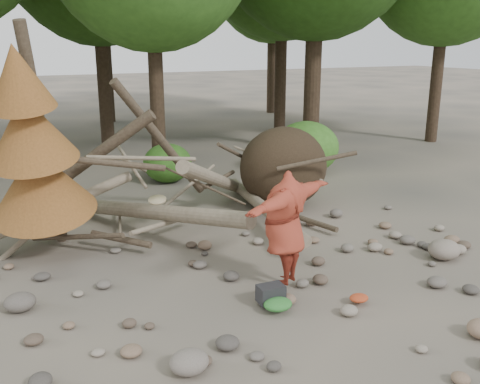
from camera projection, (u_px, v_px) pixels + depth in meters
name	position (u px, v px, depth m)	size (l,w,h in m)	color
ground	(278.00, 301.00, 8.46)	(120.00, 120.00, 0.00)	#514C44
deadfall_pile	(264.00, 172.00, 12.72)	(8.55, 5.24, 3.30)	#332619
dead_conifer	(33.00, 149.00, 9.49)	(2.06, 2.16, 4.35)	#4C3F30
bush_mid	(167.00, 163.00, 15.39)	(1.40, 1.40, 1.12)	#33691E
bush_right	(306.00, 147.00, 16.40)	(2.00, 2.00, 1.60)	#407D26
frisbee_thrower	(285.00, 227.00, 8.70)	(3.52, 1.65, 1.91)	maroon
backpack	(271.00, 297.00, 8.29)	(0.41, 0.27, 0.27)	black
cloth_green	(278.00, 307.00, 8.08)	(0.45, 0.38, 0.17)	#2C6E2C
cloth_orange	(359.00, 301.00, 8.33)	(0.31, 0.25, 0.11)	#A43A1C
boulder_front_left	(189.00, 362.00, 6.60)	(0.50, 0.45, 0.30)	slate
boulder_mid_right	(444.00, 250.00, 10.03)	(0.62, 0.56, 0.37)	gray
boulder_mid_left	(20.00, 302.00, 8.11)	(0.47, 0.43, 0.28)	#5B534C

